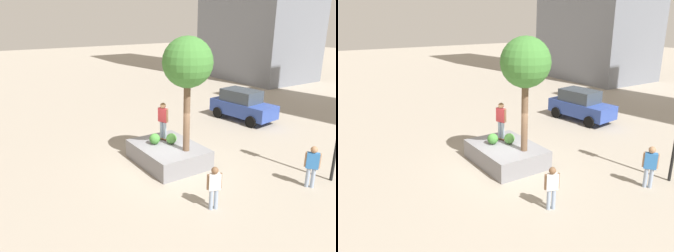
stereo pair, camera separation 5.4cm
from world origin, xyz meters
The scene contains 10 objects.
ground_plane centered at (0.00, 0.00, 0.00)m, with size 120.00×120.00×0.00m, color #9E9384.
planter_ledge centered at (-0.44, 0.19, 0.41)m, with size 3.33×2.55×0.83m, color gray.
plaza_tree centered at (0.46, 0.53, 4.49)m, with size 2.03×2.03×4.74m.
boxwood_shrub centered at (-0.54, 0.43, 1.07)m, with size 0.48×0.48×0.48m, color #4C8C3D.
hedge_clump centered at (-0.90, -0.22, 1.07)m, with size 0.49×0.49×0.49m, color #3D7A33.
skateboard centered at (-1.16, 0.39, 0.89)m, with size 0.82×0.49×0.07m.
skateboarder centered at (-1.16, 0.39, 1.88)m, with size 0.55×0.33×1.69m.
sedan_parked centered at (-3.43, 7.67, 0.97)m, with size 4.28×2.31×1.91m.
passerby_with_bag centered at (3.60, -0.56, 0.91)m, with size 0.31×0.51×1.57m.
pedestrian_crossing centered at (4.40, 3.55, 0.97)m, with size 0.47×0.43×1.68m.
Camera 1 is at (11.12, -7.21, 6.27)m, focal length 35.62 mm.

